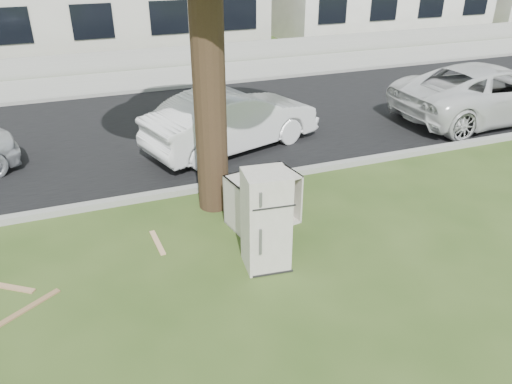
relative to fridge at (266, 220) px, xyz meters
name	(u,v)px	position (x,y,z in m)	size (l,w,h in m)	color
ground	(273,254)	(0.20, 0.20, -0.75)	(120.00, 120.00, 0.00)	#2E4518
road	(182,127)	(0.20, 6.20, -0.74)	(120.00, 7.00, 0.01)	black
kerb_near	(225,187)	(0.20, 2.65, -0.75)	(120.00, 0.18, 0.12)	gray
kerb_far	(156,91)	(0.20, 9.75, -0.75)	(120.00, 0.18, 0.12)	gray
sidewalk	(148,79)	(0.20, 11.20, -0.74)	(120.00, 2.80, 0.01)	gray
low_wall	(139,59)	(0.20, 12.80, -0.40)	(120.00, 0.15, 0.70)	gray
fridge	(266,220)	(0.00, 0.00, 0.00)	(0.62, 0.57, 1.50)	silver
cabinet	(263,200)	(0.40, 1.13, -0.31)	(1.13, 0.70, 0.88)	white
plank_a	(24,310)	(-3.34, 0.14, -0.74)	(1.05, 0.09, 0.02)	olive
plank_b	(5,286)	(-3.60, 0.78, -0.74)	(0.93, 0.09, 0.02)	#A97D58
plank_c	(157,242)	(-1.40, 1.13, -0.74)	(0.74, 0.08, 0.02)	tan
car_center	(232,120)	(0.98, 4.48, -0.08)	(1.41, 4.05, 1.34)	silver
car_right	(489,92)	(7.86, 4.05, -0.04)	(2.36, 5.12, 1.42)	silver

